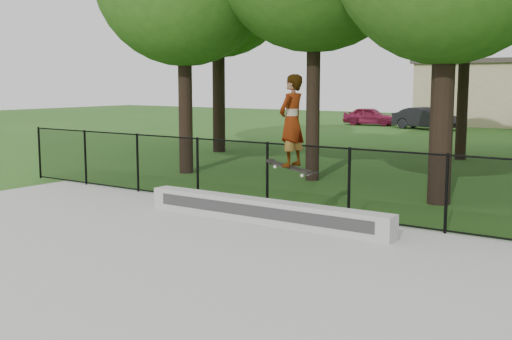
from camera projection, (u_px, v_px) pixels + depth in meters
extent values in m
plane|color=#235518|center=(44.00, 278.00, 9.45)|extent=(100.00, 100.00, 0.00)
cube|color=#A09F9B|center=(44.00, 276.00, 9.44)|extent=(14.00, 12.00, 0.06)
cube|color=#B2B2AD|center=(263.00, 211.00, 12.83)|extent=(5.59, 0.40, 0.47)
imported|color=maroon|center=(370.00, 116.00, 42.11)|extent=(3.60, 1.82, 1.18)
imported|color=black|center=(426.00, 118.00, 38.64)|extent=(3.80, 2.03, 1.31)
cube|color=black|center=(291.00, 167.00, 12.12)|extent=(0.83, 0.23, 0.17)
imported|color=#B7E5F0|center=(292.00, 121.00, 12.00)|extent=(0.43, 0.64, 1.73)
cylinder|color=black|center=(39.00, 153.00, 18.66)|extent=(0.06, 0.06, 1.50)
cylinder|color=black|center=(85.00, 157.00, 17.53)|extent=(0.06, 0.06, 1.50)
cylinder|color=black|center=(138.00, 163.00, 16.40)|extent=(0.06, 0.06, 1.50)
cylinder|color=black|center=(198.00, 169.00, 15.26)|extent=(0.06, 0.06, 1.50)
cylinder|color=black|center=(267.00, 176.00, 14.13)|extent=(0.06, 0.06, 1.50)
cylinder|color=black|center=(349.00, 184.00, 13.00)|extent=(0.06, 0.06, 1.50)
cylinder|color=black|center=(446.00, 194.00, 11.86)|extent=(0.06, 0.06, 1.50)
cylinder|color=black|center=(267.00, 143.00, 14.03)|extent=(16.00, 0.04, 0.04)
cylinder|color=black|center=(267.00, 207.00, 14.23)|extent=(16.00, 0.04, 0.04)
cube|color=black|center=(267.00, 176.00, 14.13)|extent=(16.00, 0.01, 1.50)
cylinder|color=black|center=(185.00, 101.00, 19.97)|extent=(0.44, 0.44, 4.55)
cylinder|color=black|center=(313.00, 94.00, 18.48)|extent=(0.44, 0.44, 5.04)
cylinder|color=black|center=(442.00, 110.00, 14.87)|extent=(0.44, 0.44, 4.44)
cylinder|color=black|center=(219.00, 88.00, 26.09)|extent=(0.44, 0.44, 5.23)
cylinder|color=black|center=(463.00, 85.00, 23.41)|extent=(0.44, 0.44, 5.47)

